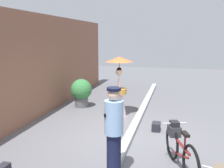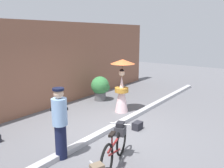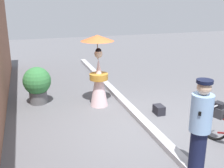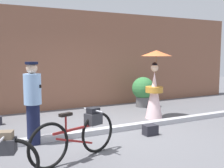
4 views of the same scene
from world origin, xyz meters
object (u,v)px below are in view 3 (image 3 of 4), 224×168
object	(u,v)px
person_with_parasol	(98,70)
potted_plant_by_door	(38,83)
backpack_spare	(159,110)
person_officer	(200,127)

from	to	relation	value
person_with_parasol	potted_plant_by_door	distance (m)	1.74
person_with_parasol	backpack_spare	xyz separation A→B (m)	(-1.04, -1.29, -0.86)
person_officer	potted_plant_by_door	size ratio (longest dim) A/B	1.61
person_with_parasol	person_officer	bearing A→B (deg)	-168.40
person_officer	person_with_parasol	bearing A→B (deg)	11.60
potted_plant_by_door	backpack_spare	distance (m)	3.35
person_with_parasol	potted_plant_by_door	size ratio (longest dim) A/B	1.86
person_officer	potted_plant_by_door	world-z (taller)	person_officer
potted_plant_by_door	person_with_parasol	bearing A→B (deg)	-113.98
person_officer	backpack_spare	distance (m)	2.61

